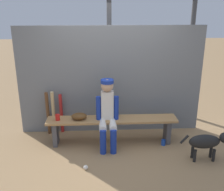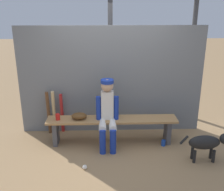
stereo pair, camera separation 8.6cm
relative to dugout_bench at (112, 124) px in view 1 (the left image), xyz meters
name	(u,v)px [view 1 (the left image)]	position (x,y,z in m)	size (l,w,h in m)	color
ground_plane	(112,142)	(0.00, 0.00, -0.38)	(30.00, 30.00, 0.00)	#9E7A51
chainlink_fence	(111,81)	(0.00, 0.53, 0.68)	(3.59, 0.03, 2.12)	slate
dugout_bench	(112,124)	(0.00, 0.00, 0.00)	(2.39, 0.36, 0.49)	#AD7F4C
player_seated	(108,112)	(-0.08, -0.11, 0.30)	(0.41, 0.55, 1.24)	silver
baseball_glove	(79,116)	(-0.60, 0.00, 0.17)	(0.28, 0.20, 0.12)	#593819
bat_aluminum_red	(61,114)	(-0.98, 0.45, 0.04)	(0.06, 0.06, 0.84)	#B22323
bat_wood_natural	(53,113)	(-1.13, 0.42, 0.08)	(0.06, 0.06, 0.91)	tan
bat_wood_dark	(48,114)	(-1.24, 0.40, 0.07)	(0.06, 0.06, 0.89)	brown
baseball	(86,167)	(-0.46, -0.85, -0.34)	(0.07, 0.07, 0.07)	white
cup_on_ground	(163,142)	(0.95, -0.15, -0.32)	(0.08, 0.08, 0.11)	#1E47AD
cup_on_bench	(58,117)	(-0.99, -0.02, 0.17)	(0.08, 0.08, 0.11)	red
scoreboard	(156,4)	(0.94, 1.18, 2.10)	(2.27, 0.27, 3.53)	#3F3F42
dog	(208,142)	(1.55, -0.66, -0.04)	(0.84, 0.20, 0.49)	black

